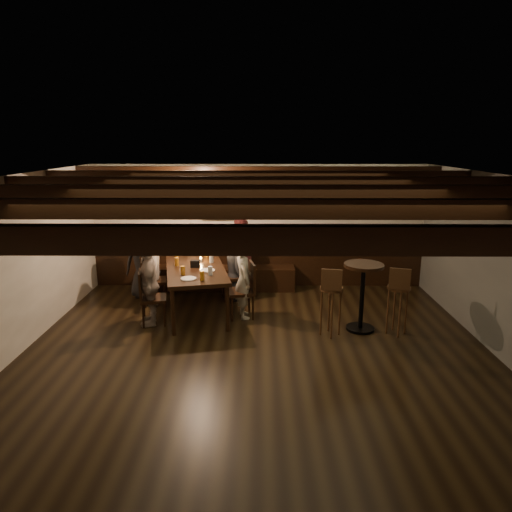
{
  "coord_description": "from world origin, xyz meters",
  "views": [
    {
      "loc": [
        0.03,
        -5.33,
        2.84
      ],
      "look_at": [
        -0.03,
        1.3,
        1.15
      ],
      "focal_mm": 32.0,
      "sensor_mm": 36.0,
      "label": 1
    }
  ],
  "objects_px": {
    "person_right_near": "(235,267)",
    "chair_left_far": "(153,308)",
    "person_bench_centre": "(191,257)",
    "bar_stool_left": "(331,310)",
    "chair_right_far": "(242,301)",
    "person_bench_left": "(143,264)",
    "person_bench_right": "(239,255)",
    "person_right_far": "(244,280)",
    "bar_stool_right": "(397,309)",
    "chair_left_near": "(153,289)",
    "high_top_table": "(363,287)",
    "person_left_near": "(150,268)",
    "chair_right_near": "(234,285)",
    "dining_table": "(195,270)",
    "person_left_far": "(149,284)"
  },
  "relations": [
    {
      "from": "chair_left_far",
      "to": "chair_right_near",
      "type": "distance_m",
      "value": 1.7
    },
    {
      "from": "chair_left_far",
      "to": "chair_right_far",
      "type": "xyz_separation_m",
      "value": [
        1.41,
        0.3,
        0.01
      ]
    },
    {
      "from": "chair_left_near",
      "to": "person_bench_left",
      "type": "height_order",
      "value": "person_bench_left"
    },
    {
      "from": "person_right_near",
      "to": "bar_stool_right",
      "type": "relative_size",
      "value": 1.15
    },
    {
      "from": "chair_left_near",
      "to": "chair_right_far",
      "type": "height_order",
      "value": "chair_right_far"
    },
    {
      "from": "chair_left_far",
      "to": "bar_stool_right",
      "type": "distance_m",
      "value": 3.77
    },
    {
      "from": "chair_right_near",
      "to": "person_left_near",
      "type": "relative_size",
      "value": 0.65
    },
    {
      "from": "person_left_far",
      "to": "person_right_near",
      "type": "bearing_deg",
      "value": 120.96
    },
    {
      "from": "chair_left_far",
      "to": "person_right_near",
      "type": "distance_m",
      "value": 1.76
    },
    {
      "from": "person_left_near",
      "to": "bar_stool_left",
      "type": "distance_m",
      "value": 3.25
    },
    {
      "from": "person_bench_left",
      "to": "high_top_table",
      "type": "bearing_deg",
      "value": 146.12
    },
    {
      "from": "person_right_far",
      "to": "person_bench_left",
      "type": "bearing_deg",
      "value": 50.71
    },
    {
      "from": "high_top_table",
      "to": "person_left_far",
      "type": "bearing_deg",
      "value": 176.35
    },
    {
      "from": "person_right_far",
      "to": "bar_stool_right",
      "type": "relative_size",
      "value": 1.19
    },
    {
      "from": "person_left_near",
      "to": "bar_stool_left",
      "type": "relative_size",
      "value": 1.27
    },
    {
      "from": "chair_left_near",
      "to": "chair_right_far",
      "type": "bearing_deg",
      "value": 57.97
    },
    {
      "from": "dining_table",
      "to": "person_right_far",
      "type": "height_order",
      "value": "person_right_far"
    },
    {
      "from": "chair_left_near",
      "to": "person_bench_right",
      "type": "height_order",
      "value": "person_bench_right"
    },
    {
      "from": "chair_right_near",
      "to": "person_left_far",
      "type": "bearing_deg",
      "value": 121.5
    },
    {
      "from": "chair_right_near",
      "to": "person_bench_centre",
      "type": "xyz_separation_m",
      "value": [
        -0.83,
        0.44,
        0.4
      ]
    },
    {
      "from": "person_bench_left",
      "to": "person_bench_right",
      "type": "relative_size",
      "value": 0.9
    },
    {
      "from": "dining_table",
      "to": "chair_left_far",
      "type": "height_order",
      "value": "chair_left_far"
    },
    {
      "from": "person_left_near",
      "to": "person_bench_right",
      "type": "bearing_deg",
      "value": 105.26
    },
    {
      "from": "chair_right_near",
      "to": "person_right_near",
      "type": "bearing_deg",
      "value": -90.0
    },
    {
      "from": "person_bench_right",
      "to": "person_right_far",
      "type": "height_order",
      "value": "person_bench_right"
    },
    {
      "from": "chair_left_far",
      "to": "chair_right_far",
      "type": "height_order",
      "value": "chair_right_far"
    },
    {
      "from": "chair_right_far",
      "to": "person_left_far",
      "type": "bearing_deg",
      "value": 90.0
    },
    {
      "from": "person_bench_centre",
      "to": "bar_stool_left",
      "type": "relative_size",
      "value": 1.26
    },
    {
      "from": "person_bench_left",
      "to": "person_left_near",
      "type": "bearing_deg",
      "value": 108.43
    },
    {
      "from": "chair_right_far",
      "to": "person_right_near",
      "type": "relative_size",
      "value": 0.75
    },
    {
      "from": "person_bench_right",
      "to": "person_left_far",
      "type": "distance_m",
      "value": 2.13
    },
    {
      "from": "person_left_near",
      "to": "person_right_far",
      "type": "bearing_deg",
      "value": 59.04
    },
    {
      "from": "chair_right_far",
      "to": "person_bench_centre",
      "type": "relative_size",
      "value": 0.68
    },
    {
      "from": "chair_right_near",
      "to": "bar_stool_right",
      "type": "bearing_deg",
      "value": -133.32
    },
    {
      "from": "chair_right_near",
      "to": "person_right_far",
      "type": "relative_size",
      "value": 0.69
    },
    {
      "from": "person_bench_left",
      "to": "bar_stool_left",
      "type": "distance_m",
      "value": 3.64
    },
    {
      "from": "bar_stool_left",
      "to": "chair_right_near",
      "type": "bearing_deg",
      "value": 144.82
    },
    {
      "from": "person_bench_left",
      "to": "bar_stool_left",
      "type": "relative_size",
      "value": 1.2
    },
    {
      "from": "high_top_table",
      "to": "person_bench_right",
      "type": "bearing_deg",
      "value": 136.14
    },
    {
      "from": "person_right_near",
      "to": "chair_left_far",
      "type": "bearing_deg",
      "value": 121.5
    },
    {
      "from": "chair_right_near",
      "to": "bar_stool_right",
      "type": "xyz_separation_m",
      "value": [
        2.53,
        -1.55,
        0.13
      ]
    },
    {
      "from": "chair_left_near",
      "to": "chair_left_far",
      "type": "bearing_deg",
      "value": 0.05
    },
    {
      "from": "person_left_far",
      "to": "chair_left_near",
      "type": "bearing_deg",
      "value": 178.04
    },
    {
      "from": "person_right_near",
      "to": "bar_stool_left",
      "type": "distance_m",
      "value": 2.21
    },
    {
      "from": "high_top_table",
      "to": "person_left_near",
      "type": "bearing_deg",
      "value": 162.55
    },
    {
      "from": "dining_table",
      "to": "person_left_far",
      "type": "bearing_deg",
      "value": -149.04
    },
    {
      "from": "chair_right_near",
      "to": "chair_left_near",
      "type": "bearing_deg",
      "value": 90.0
    },
    {
      "from": "chair_right_far",
      "to": "bar_stool_left",
      "type": "distance_m",
      "value": 1.53
    },
    {
      "from": "person_right_near",
      "to": "bar_stool_left",
      "type": "relative_size",
      "value": 1.15
    },
    {
      "from": "chair_left_far",
      "to": "chair_right_far",
      "type": "relative_size",
      "value": 0.95
    }
  ]
}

